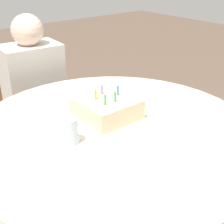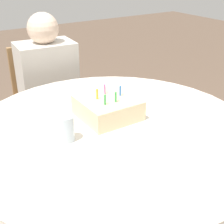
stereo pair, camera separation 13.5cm
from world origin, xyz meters
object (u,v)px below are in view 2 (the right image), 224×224
Objects in this scene: person at (49,79)px; birthday_cake at (108,108)px; chair at (47,101)px; drinking_glass at (67,129)px.

birthday_cake is at bearing -88.63° from person.
birthday_cake is at bearing -88.77° from chair.
person is 0.84m from birthday_cake.
chair is 3.51× the size of birthday_cake.
drinking_glass reaches higher than chair.
chair is 0.98m from birthday_cake.
chair is at bearing 86.80° from birthday_cake.
drinking_glass is (-0.30, -1.01, 0.34)m from chair.
birthday_cake is 0.26m from drinking_glass.
birthday_cake is at bearing 19.51° from drinking_glass.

